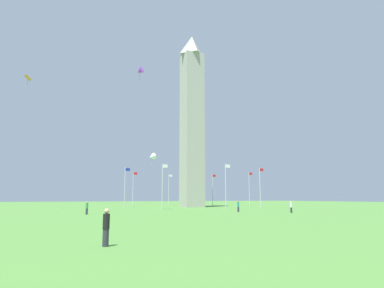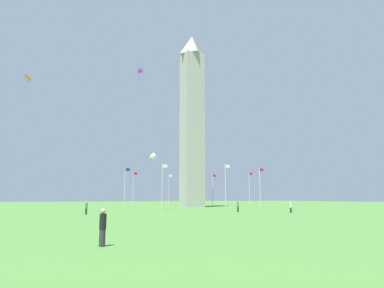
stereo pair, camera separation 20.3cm
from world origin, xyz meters
TOP-DOWN VIEW (x-y plane):
  - ground_plane at (0.00, 0.00)m, footprint 260.00×260.00m
  - obelisk_monument at (0.00, 0.00)m, footprint 4.77×4.77m
  - flagpole_n at (16.33, 0.00)m, footprint 1.12×0.14m
  - flagpole_ne at (11.57, 11.51)m, footprint 1.12×0.14m
  - flagpole_e at (0.05, 16.28)m, footprint 1.12×0.14m
  - flagpole_se at (-11.46, 11.51)m, footprint 1.12×0.14m
  - flagpole_s at (-16.22, 0.00)m, footprint 1.12×0.14m
  - flagpole_sw at (-11.46, -11.51)m, footprint 1.12×0.14m
  - flagpole_w at (0.05, -16.28)m, footprint 1.12×0.14m
  - flagpole_nw at (11.57, -11.51)m, footprint 1.12×0.14m
  - person_green_shirt at (-27.41, -26.49)m, footprint 0.32×0.32m
  - person_teal_shirt at (-4.57, -28.21)m, footprint 0.32×0.32m
  - person_black_shirt at (-30.43, -58.34)m, footprint 0.32×0.32m
  - person_white_shirt at (0.99, -34.08)m, footprint 0.32×0.32m
  - kite_orange_diamond at (-36.97, -2.70)m, footprint 1.43×1.63m
  - kite_purple_delta at (-18.46, -18.58)m, footprint 1.78×1.81m
  - kite_white_delta at (-13.78, -11.61)m, footprint 1.89×1.77m

SIDE VIEW (x-z plane):
  - ground_plane at x=0.00m, z-range 0.00..0.00m
  - person_white_shirt at x=0.99m, z-range -0.01..1.69m
  - person_teal_shirt at x=-4.57m, z-range -0.01..1.72m
  - person_black_shirt at x=-30.43m, z-range 0.00..1.74m
  - person_green_shirt at x=-27.41m, z-range 0.00..1.76m
  - flagpole_n at x=16.33m, z-range 0.40..9.29m
  - flagpole_ne at x=11.57m, z-range 0.40..9.29m
  - flagpole_e at x=0.05m, z-range 0.40..9.29m
  - flagpole_se at x=-11.46m, z-range 0.40..9.29m
  - flagpole_s at x=-16.22m, z-range 0.40..9.29m
  - flagpole_sw at x=-11.46m, z-range 0.40..9.29m
  - flagpole_w at x=0.05m, z-range 0.40..9.29m
  - flagpole_nw at x=11.57m, z-range 0.40..9.29m
  - kite_white_delta at x=-13.78m, z-range 8.84..11.43m
  - obelisk_monument at x=0.00m, z-range 0.00..43.37m
  - kite_purple_delta at x=-18.46m, z-range 23.32..25.66m
  - kite_orange_diamond at x=-36.97m, z-range 24.58..26.96m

